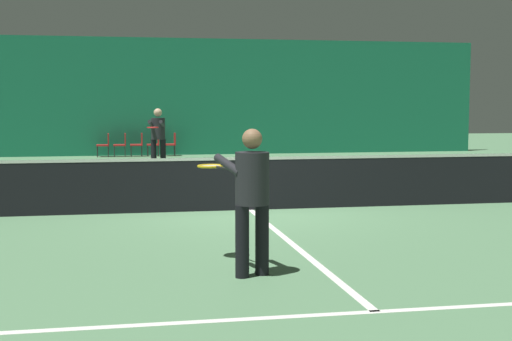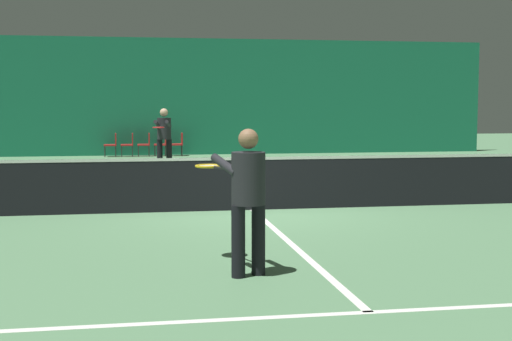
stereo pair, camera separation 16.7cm
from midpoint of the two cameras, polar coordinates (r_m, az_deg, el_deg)
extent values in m
plane|color=#56845B|center=(12.78, 0.10, -3.17)|extent=(60.00, 60.00, 0.00)
cube|color=#196B4C|center=(26.75, -5.16, 5.89)|extent=(23.00, 0.12, 4.32)
cube|color=white|center=(24.52, -4.68, 0.91)|extent=(11.00, 0.10, 0.00)
cube|color=white|center=(19.07, -3.20, -0.35)|extent=(8.25, 0.10, 0.00)
cube|color=white|center=(6.70, 9.73, -11.11)|extent=(8.25, 0.10, 0.00)
cube|color=white|center=(12.78, 0.10, -3.16)|extent=(0.10, 12.80, 0.00)
cube|color=black|center=(12.72, 0.10, -1.05)|extent=(11.90, 0.02, 0.95)
cube|color=white|center=(12.68, 0.10, 0.97)|extent=(11.90, 0.02, 0.05)
cylinder|color=black|center=(7.80, -0.81, -5.70)|extent=(0.20, 0.20, 0.80)
cylinder|color=black|center=(7.92, 0.80, -5.53)|extent=(0.20, 0.20, 0.80)
cylinder|color=#232328|center=(7.76, 0.00, -0.64)|extent=(0.48, 0.48, 0.58)
sphere|color=#936B4C|center=(7.72, 0.00, 2.55)|extent=(0.22, 0.22, 0.22)
cylinder|color=#232328|center=(7.90, -1.88, 0.43)|extent=(0.28, 0.55, 0.23)
cylinder|color=#232328|center=(8.05, -0.01, 0.52)|extent=(0.28, 0.55, 0.23)
cylinder|color=black|center=(8.34, -2.33, 0.20)|extent=(0.13, 0.30, 0.03)
torus|color=gold|center=(8.61, -3.26, 0.36)|extent=(0.42, 0.42, 0.03)
cylinder|color=silver|center=(8.61, -3.26, 0.36)|extent=(0.35, 0.35, 0.00)
cylinder|color=black|center=(20.98, -6.74, 1.32)|extent=(0.19, 0.19, 0.86)
cylinder|color=black|center=(21.02, -7.48, 1.32)|extent=(0.19, 0.19, 0.86)
cylinder|color=#232328|center=(20.96, -7.13, 3.35)|extent=(0.48, 0.48, 0.62)
sphere|color=#DBAD89|center=(20.95, -7.15, 4.63)|extent=(0.24, 0.24, 0.24)
cylinder|color=#232328|center=(20.65, -6.81, 3.72)|extent=(0.22, 0.60, 0.25)
cylinder|color=#232328|center=(20.70, -7.70, 3.71)|extent=(0.22, 0.60, 0.25)
cylinder|color=black|center=(20.25, -7.44, 3.46)|extent=(0.09, 0.31, 0.03)
torus|color=red|center=(19.95, -7.57, 3.43)|extent=(0.39, 0.39, 0.03)
cylinder|color=silver|center=(19.95, -7.57, 3.43)|extent=(0.32, 0.32, 0.00)
cylinder|color=#2D2D2D|center=(26.37, -11.80, 1.54)|extent=(0.03, 0.03, 0.39)
cylinder|color=#2D2D2D|center=(25.99, -11.83, 1.49)|extent=(0.03, 0.03, 0.39)
cylinder|color=#2D2D2D|center=(26.36, -10.98, 1.56)|extent=(0.03, 0.03, 0.39)
cylinder|color=#2D2D2D|center=(25.98, -10.99, 1.50)|extent=(0.03, 0.03, 0.39)
cube|color=#A51E1E|center=(26.16, -11.41, 2.00)|extent=(0.44, 0.44, 0.05)
cube|color=#A51E1E|center=(26.14, -10.98, 2.50)|extent=(0.04, 0.44, 0.40)
cylinder|color=#2D2D2D|center=(26.35, -10.51, 1.56)|extent=(0.03, 0.03, 0.39)
cylinder|color=#2D2D2D|center=(25.97, -10.52, 1.51)|extent=(0.03, 0.03, 0.39)
cylinder|color=#2D2D2D|center=(26.35, -9.68, 1.58)|extent=(0.03, 0.03, 0.39)
cylinder|color=#2D2D2D|center=(25.97, -9.68, 1.52)|extent=(0.03, 0.03, 0.39)
cube|color=#A51E1E|center=(26.15, -10.11, 2.02)|extent=(0.44, 0.44, 0.05)
cube|color=#A51E1E|center=(26.14, -9.67, 2.52)|extent=(0.04, 0.44, 0.40)
cylinder|color=#2D2D2D|center=(26.35, -9.21, 1.58)|extent=(0.03, 0.03, 0.39)
cylinder|color=#2D2D2D|center=(25.97, -9.21, 1.53)|extent=(0.03, 0.03, 0.39)
cylinder|color=#2D2D2D|center=(26.36, -8.39, 1.60)|extent=(0.03, 0.03, 0.39)
cylinder|color=#2D2D2D|center=(25.98, -8.37, 1.54)|extent=(0.03, 0.03, 0.39)
cube|color=#A51E1E|center=(26.15, -8.80, 2.05)|extent=(0.44, 0.44, 0.05)
cube|color=#A51E1E|center=(26.14, -8.37, 2.54)|extent=(0.04, 0.44, 0.40)
cylinder|color=#2D2D2D|center=(26.36, -7.92, 1.60)|extent=(0.03, 0.03, 0.39)
cylinder|color=#2D2D2D|center=(25.98, -7.89, 1.55)|extent=(0.03, 0.03, 0.39)
cylinder|color=#2D2D2D|center=(26.38, -7.10, 1.62)|extent=(0.03, 0.03, 0.39)
cylinder|color=#2D2D2D|center=(26.00, -7.06, 1.56)|extent=(0.03, 0.03, 0.39)
cube|color=#A51E1E|center=(26.17, -7.50, 2.06)|extent=(0.44, 0.44, 0.05)
cube|color=#A51E1E|center=(26.17, -7.07, 2.56)|extent=(0.04, 0.44, 0.40)
cylinder|color=#2D2D2D|center=(26.39, -6.63, 1.62)|extent=(0.03, 0.03, 0.39)
cylinder|color=#2D2D2D|center=(26.01, -6.58, 1.57)|extent=(0.03, 0.03, 0.39)
cylinder|color=#2D2D2D|center=(26.41, -5.81, 1.63)|extent=(0.03, 0.03, 0.39)
cylinder|color=#2D2D2D|center=(26.04, -5.75, 1.58)|extent=(0.03, 0.03, 0.39)
cube|color=#A51E1E|center=(26.20, -6.20, 2.08)|extent=(0.44, 0.44, 0.05)
cube|color=#A51E1E|center=(26.20, -5.76, 2.58)|extent=(0.04, 0.44, 0.40)
camera|label=1|loc=(0.08, -89.54, 0.04)|focal=50.00mm
camera|label=2|loc=(0.08, 90.46, -0.04)|focal=50.00mm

